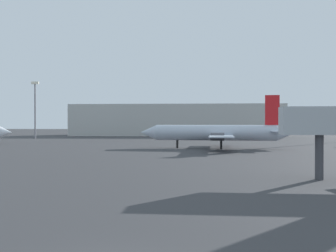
# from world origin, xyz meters

# --- Properties ---
(airplane_distant) EXTENTS (29.91, 23.99, 10.25)m
(airplane_distant) POSITION_xyz_m (8.06, 56.10, 3.07)
(airplane_distant) COLOR #B2BCCC
(airplane_distant) RESTS_ON ground_plane
(light_mast_left) EXTENTS (2.40, 0.50, 18.45)m
(light_mast_left) POSITION_xyz_m (-46.93, 96.26, 10.47)
(light_mast_left) COLOR slate
(light_mast_left) RESTS_ON ground_plane
(terminal_building) EXTENTS (84.22, 23.02, 12.54)m
(terminal_building) POSITION_xyz_m (-2.51, 130.71, 6.27)
(terminal_building) COLOR #B7B7B2
(terminal_building) RESTS_ON ground_plane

